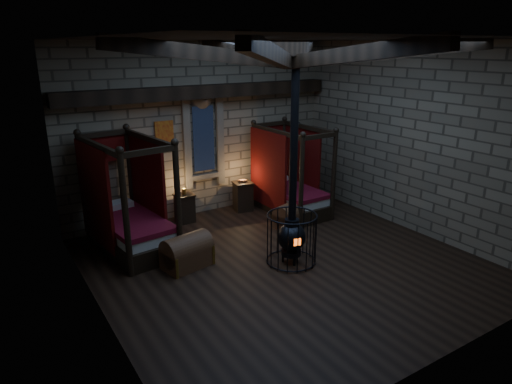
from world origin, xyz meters
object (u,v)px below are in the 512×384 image
bed_right (289,191)px  trunk_left (187,252)px  stove (292,234)px  bed_left (129,222)px  trunk_right (291,216)px

bed_right → trunk_left: (-3.51, -1.46, -0.24)m
trunk_left → stove: size_ratio=0.25×
bed_right → stove: stove is taller
bed_left → bed_right: (4.16, 0.03, -0.04)m
trunk_right → bed_right: bearing=40.3°
bed_left → stove: 3.40m
bed_left → trunk_right: size_ratio=2.59×
bed_right → trunk_left: 3.81m
bed_left → trunk_left: 1.60m
bed_left → trunk_right: bed_left is taller
trunk_left → stove: bearing=-38.7°
bed_left → trunk_left: bed_left is taller
stove → bed_right: bearing=66.7°
trunk_left → trunk_right: trunk_left is taller
bed_right → stove: bearing=-126.7°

